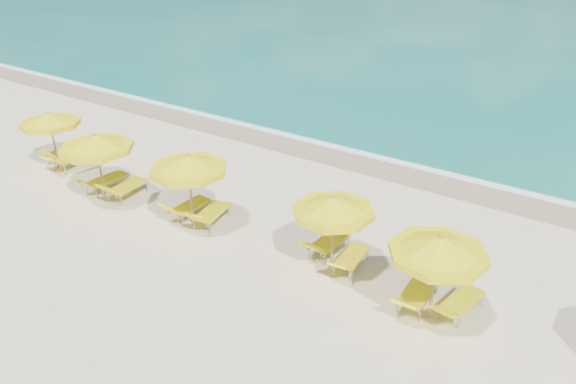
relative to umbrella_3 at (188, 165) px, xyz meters
The scene contains 20 objects.
ground_plane 3.17m from the umbrella_3, ahead, with size 120.00×120.00×0.00m, color beige.
ocean 48.05m from the umbrella_3, 87.05° to the left, with size 120.00×80.00×0.30m, color #12675A.
wet_sand_band 8.00m from the umbrella_3, 71.38° to the left, with size 120.00×2.60×0.01m, color tan.
foam_line 8.74m from the umbrella_3, 73.10° to the left, with size 120.00×1.20×0.03m, color white.
whitecap_near 17.42m from the umbrella_3, 101.75° to the left, with size 14.00×0.36×0.05m, color white.
umbrella_1 7.04m from the umbrella_3, behind, with size 2.49×2.49×2.13m.
umbrella_2 3.50m from the umbrella_3, behind, with size 2.79×2.79×2.34m.
umbrella_3 is the anchor object (origin of this frame).
umbrella_4 4.61m from the umbrella_3, ahead, with size 2.68×2.68×2.17m.
umbrella_5 7.51m from the umbrella_3, ahead, with size 2.61×2.61×2.26m.
lounger_1_left 7.64m from the umbrella_3, behind, with size 0.80×1.76×0.83m.
lounger_1_right 6.88m from the umbrella_3, behind, with size 0.87×1.86×0.81m.
lounger_2_left 4.38m from the umbrella_3, behind, with size 0.80×1.89×0.84m.
lounger_2_right 3.52m from the umbrella_3, behind, with size 0.73×1.80×0.85m.
lounger_3_left 1.84m from the umbrella_3, 145.66° to the left, with size 0.65×1.73×0.84m.
lounger_3_right 1.85m from the umbrella_3, 40.98° to the left, with size 0.89×1.81×0.84m.
lounger_4_left 4.62m from the umbrella_3, 12.30° to the left, with size 0.70×1.75×0.84m.
lounger_4_right 5.37m from the umbrella_3, ahead, with size 0.70×1.72×0.71m.
lounger_5_left 7.29m from the umbrella_3, ahead, with size 0.69×1.89×0.78m.
lounger_5_right 8.24m from the umbrella_3, ahead, with size 0.83×1.80×0.69m.
Camera 1 is at (8.08, -10.51, 8.55)m, focal length 35.00 mm.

